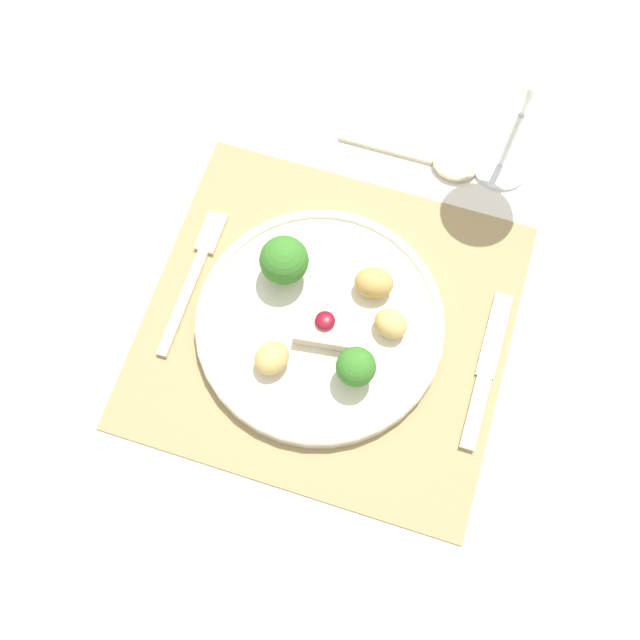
{
  "coord_description": "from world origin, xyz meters",
  "views": [
    {
      "loc": [
        0.08,
        -0.28,
        1.53
      ],
      "look_at": [
        -0.01,
        -0.01,
        0.75
      ],
      "focal_mm": 42.0,
      "sensor_mm": 36.0,
      "label": 1
    }
  ],
  "objects_px": {
    "dinner_plate": "(320,320)",
    "fork": "(196,271)",
    "knife": "(483,380)",
    "wine_glass_near": "(531,91)",
    "spoon": "(444,162)"
  },
  "relations": [
    {
      "from": "dinner_plate",
      "to": "fork",
      "type": "xyz_separation_m",
      "value": [
        -0.16,
        0.02,
        -0.01
      ]
    },
    {
      "from": "fork",
      "to": "knife",
      "type": "height_order",
      "value": "knife"
    },
    {
      "from": "wine_glass_near",
      "to": "knife",
      "type": "bearing_deg",
      "value": -81.36
    },
    {
      "from": "fork",
      "to": "spoon",
      "type": "relative_size",
      "value": 1.08
    },
    {
      "from": "dinner_plate",
      "to": "spoon",
      "type": "relative_size",
      "value": 1.62
    },
    {
      "from": "fork",
      "to": "spoon",
      "type": "distance_m",
      "value": 0.33
    },
    {
      "from": "fork",
      "to": "wine_glass_near",
      "type": "xyz_separation_m",
      "value": [
        0.31,
        0.25,
        0.14
      ]
    },
    {
      "from": "dinner_plate",
      "to": "fork",
      "type": "distance_m",
      "value": 0.16
    },
    {
      "from": "spoon",
      "to": "fork",
      "type": "bearing_deg",
      "value": -133.34
    },
    {
      "from": "spoon",
      "to": "knife",
      "type": "bearing_deg",
      "value": -63.93
    },
    {
      "from": "dinner_plate",
      "to": "spoon",
      "type": "xyz_separation_m",
      "value": [
        0.08,
        0.25,
        -0.01
      ]
    },
    {
      "from": "fork",
      "to": "knife",
      "type": "bearing_deg",
      "value": -3.94
    },
    {
      "from": "dinner_plate",
      "to": "wine_glass_near",
      "type": "xyz_separation_m",
      "value": [
        0.15,
        0.27,
        0.13
      ]
    },
    {
      "from": "knife",
      "to": "fork",
      "type": "bearing_deg",
      "value": 175.33
    },
    {
      "from": "wine_glass_near",
      "to": "spoon",
      "type": "bearing_deg",
      "value": -164.15
    }
  ]
}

